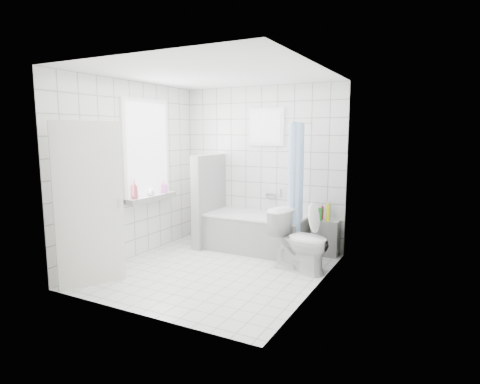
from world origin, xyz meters
The scene contains 19 objects.
ground centered at (0.00, 0.00, 0.00)m, with size 3.00×3.00×0.00m, color white.
ceiling centered at (0.00, 0.00, 2.60)m, with size 3.00×3.00×0.00m, color white.
wall_back centered at (0.00, 1.50, 1.30)m, with size 2.80×0.02×2.60m, color white.
wall_front centered at (0.00, -1.50, 1.30)m, with size 2.80×0.02×2.60m, color white.
wall_left centered at (-1.40, 0.00, 1.30)m, with size 0.02×3.00×2.60m, color white.
wall_right centered at (1.40, 0.00, 1.30)m, with size 0.02×3.00×2.60m, color white.
window_left centered at (-1.35, 0.30, 1.60)m, with size 0.01×0.90×1.40m, color white.
window_back centered at (0.10, 1.46, 1.95)m, with size 0.50×0.01×0.50m, color white.
window_sill centered at (-1.31, 0.30, 0.86)m, with size 0.18×1.02×0.08m, color white.
door centered at (-1.06, -1.13, 1.00)m, with size 0.04×0.80×2.00m, color silver.
bathtub centered at (0.10, 1.13, 0.29)m, with size 1.56×0.77×0.58m.
partition_wall centered at (-0.75, 1.07, 0.75)m, with size 0.15×0.85×1.50m, color white.
tiled_ledge centered at (1.15, 1.38, 0.28)m, with size 0.40×0.24×0.55m, color white.
toilet centered at (1.03, 0.55, 0.42)m, with size 0.46×0.81×0.83m, color white.
curtain_rod centered at (0.82, 1.10, 2.00)m, with size 0.02×0.02×0.80m, color silver.
shower_curtain centered at (0.82, 0.97, 1.10)m, with size 0.14×0.48×1.78m, color #5296F1, non-canonical shape.
tub_faucet centered at (0.20, 1.46, 0.85)m, with size 0.18×0.06×0.06m, color silver.
sill_bottles centered at (-1.30, 0.20, 1.01)m, with size 0.15×0.81×0.28m.
ledge_bottles centered at (1.14, 1.34, 0.67)m, with size 0.19×0.17×0.28m.
Camera 1 is at (2.74, -4.48, 1.87)m, focal length 30.00 mm.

